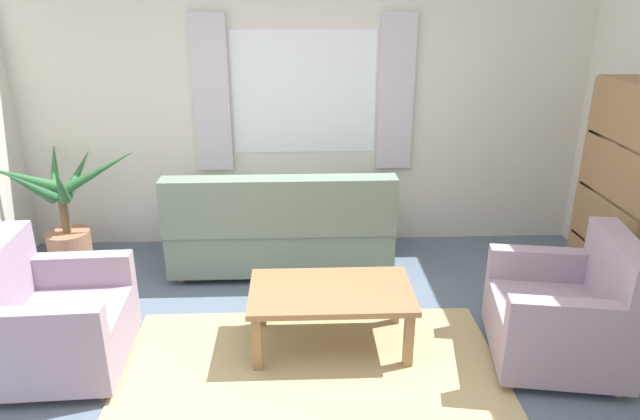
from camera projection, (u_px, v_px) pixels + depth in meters
name	position (u px, v px, depth m)	size (l,w,h in m)	color
ground_plane	(312.00, 380.00, 3.62)	(6.24, 6.24, 0.00)	slate
wall_back	(304.00, 108.00, 5.26)	(5.32, 0.12, 2.60)	silver
window_with_curtains	(304.00, 93.00, 5.13)	(1.98, 0.07, 1.40)	white
area_rug	(312.00, 379.00, 3.62)	(2.48, 1.62, 0.01)	tan
couch	(281.00, 229.00, 4.96)	(1.90, 0.82, 0.92)	slate
armchair_left	(49.00, 320.00, 3.62)	(0.86, 0.88, 0.88)	#998499
armchair_right	(568.00, 314.00, 3.70)	(0.95, 0.96, 0.88)	#998499
coffee_table	(331.00, 297.00, 3.84)	(1.10, 0.64, 0.44)	olive
potted_plant	(64.00, 217.00, 4.96)	(1.29, 1.14, 1.11)	#9E6B4C
bookshelf	(624.00, 196.00, 4.22)	(0.30, 0.94, 1.72)	olive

